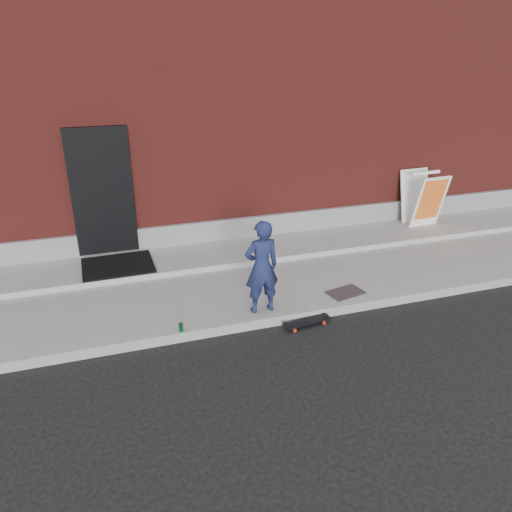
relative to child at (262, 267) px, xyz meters
name	(u,v)px	position (x,y,z in m)	size (l,w,h in m)	color
ground	(303,321)	(0.57, -0.26, -0.86)	(80.00, 80.00, 0.00)	black
sidewalk	(270,275)	(0.57, 1.24, -0.78)	(20.00, 3.00, 0.15)	gray
apron	(254,249)	(0.57, 2.14, -0.66)	(20.00, 1.20, 0.10)	gray
building	(198,98)	(0.57, 6.73, 1.64)	(20.00, 8.10, 5.00)	maroon
child	(262,267)	(0.00, 0.00, 0.00)	(0.51, 0.34, 1.41)	#1A2149
skateboard	(307,322)	(0.57, -0.38, -0.79)	(0.73, 0.28, 0.08)	red
pizza_sign	(423,198)	(4.30, 2.28, -0.04)	(0.71, 0.83, 1.13)	white
soda_can	(181,328)	(-1.24, -0.21, -0.65)	(0.06, 0.06, 0.12)	#1C8E49
doormat	(118,265)	(-1.93, 2.04, -0.59)	(1.19, 0.96, 0.03)	black
utility_plate	(346,293)	(1.44, 0.10, -0.70)	(0.57, 0.37, 0.02)	#525156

